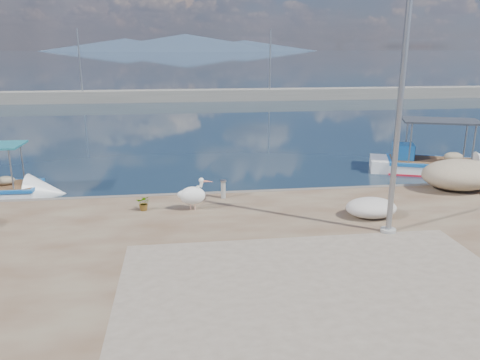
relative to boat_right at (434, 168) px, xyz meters
name	(u,v)px	position (x,y,z in m)	size (l,w,h in m)	color
ground	(258,264)	(-9.78, -8.43, -0.23)	(1400.00, 1400.00, 0.00)	#162635
quay_patch	(328,302)	(-8.78, -11.43, 0.28)	(9.00, 7.00, 0.01)	gray
breakwater	(197,95)	(-9.79, 31.57, 0.38)	(120.00, 2.20, 7.50)	gray
mountains	(182,44)	(-5.39, 641.57, 9.28)	(370.00, 280.00, 22.00)	#28384C
boat_right	(434,168)	(0.00, 0.00, 0.00)	(6.33, 3.90, 2.90)	white
pelican	(193,195)	(-11.41, -5.22, 0.79)	(1.14, 0.58, 1.10)	tan
lamp_post	(398,119)	(-5.85, -7.84, 3.57)	(0.44, 0.96, 7.00)	gray
bollard_near	(223,188)	(-10.31, -4.10, 0.63)	(0.22, 0.22, 0.66)	gray
potted_plant	(144,203)	(-13.02, -5.05, 0.53)	(0.46, 0.40, 0.51)	#33722D
net_pile_d	(371,208)	(-5.87, -6.60, 0.58)	(1.62, 1.21, 0.61)	silver
net_pile_c	(460,175)	(-1.40, -4.17, 0.84)	(2.90, 2.07, 1.14)	#C0AC8F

